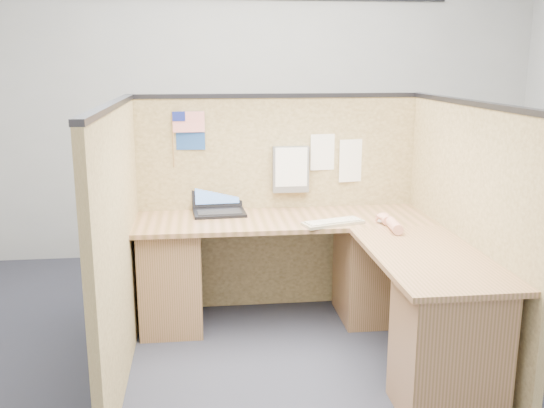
{
  "coord_description": "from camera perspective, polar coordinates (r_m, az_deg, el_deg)",
  "views": [
    {
      "loc": [
        -0.54,
        -3.18,
        1.74
      ],
      "look_at": [
        -0.1,
        0.5,
        0.87
      ],
      "focal_mm": 40.0,
      "sensor_mm": 36.0,
      "label": 1
    }
  ],
  "objects": [
    {
      "name": "file_holder",
      "position": [
        4.23,
        1.78,
        3.29
      ],
      "size": [
        0.25,
        0.05,
        0.32
      ],
      "color": "slate",
      "rests_on": "cubicle_partitions"
    },
    {
      "name": "hand_forearm",
      "position": [
        3.84,
        11.11,
        -1.75
      ],
      "size": [
        0.1,
        0.35,
        0.07
      ],
      "color": "tan",
      "rests_on": "l_desk"
    },
    {
      "name": "laptop",
      "position": [
        4.19,
        -5.02,
        0.09
      ],
      "size": [
        0.37,
        0.35,
        0.25
      ],
      "rotation": [
        0.0,
        0.0,
        0.06
      ],
      "color": "black",
      "rests_on": "l_desk"
    },
    {
      "name": "paper_right",
      "position": [
        4.34,
        7.82,
        4.07
      ],
      "size": [
        0.24,
        0.04,
        0.3
      ],
      "primitive_type": "cube",
      "rotation": [
        0.0,
        0.0,
        0.16
      ],
      "color": "white",
      "rests_on": "cubicle_partitions"
    },
    {
      "name": "cubicle_partitions",
      "position": [
        3.77,
        1.6,
        -1.72
      ],
      "size": [
        2.06,
        1.83,
        1.53
      ],
      "color": "brown",
      "rests_on": "floor"
    },
    {
      "name": "wall_back",
      "position": [
        5.47,
        -1.17,
        9.67
      ],
      "size": [
        5.0,
        0.0,
        5.0
      ],
      "primitive_type": "plane",
      "rotation": [
        1.57,
        0.0,
        0.0
      ],
      "color": "#9EA1A3",
      "rests_on": "floor"
    },
    {
      "name": "keyboard",
      "position": [
        3.88,
        5.78,
        -1.75
      ],
      "size": [
        0.42,
        0.25,
        0.03
      ],
      "rotation": [
        0.0,
        0.0,
        0.3
      ],
      "color": "gray",
      "rests_on": "l_desk"
    },
    {
      "name": "floor",
      "position": [
        3.66,
        2.52,
        -15.15
      ],
      "size": [
        5.0,
        5.0,
        0.0
      ],
      "primitive_type": "plane",
      "color": "#21222F",
      "rests_on": "ground"
    },
    {
      "name": "wall_front",
      "position": [
        1.13,
        22.13,
        -5.53
      ],
      "size": [
        5.0,
        0.0,
        5.0
      ],
      "primitive_type": "plane",
      "rotation": [
        -1.57,
        0.0,
        0.0
      ],
      "color": "#9EA1A3",
      "rests_on": "floor"
    },
    {
      "name": "l_desk",
      "position": [
        3.79,
        4.65,
        -7.67
      ],
      "size": [
        1.95,
        1.75,
        0.73
      ],
      "color": "brown",
      "rests_on": "floor"
    },
    {
      "name": "american_flag",
      "position": [
        4.16,
        -8.22,
        7.46
      ],
      "size": [
        0.22,
        0.01,
        0.38
      ],
      "color": "olive",
      "rests_on": "cubicle_partitions"
    },
    {
      "name": "blue_poster",
      "position": [
        4.17,
        -7.7,
        6.86
      ],
      "size": [
        0.2,
        0.02,
        0.26
      ],
      "primitive_type": "cube",
      "rotation": [
        0.0,
        0.0,
        -0.06
      ],
      "color": "navy",
      "rests_on": "cubicle_partitions"
    },
    {
      "name": "mouse",
      "position": [
        3.96,
        10.42,
        -1.48
      ],
      "size": [
        0.1,
        0.07,
        0.04
      ],
      "primitive_type": "ellipsoid",
      "rotation": [
        0.0,
        0.0,
        -0.1
      ],
      "color": "silver",
      "rests_on": "l_desk"
    },
    {
      "name": "paper_left",
      "position": [
        4.28,
        4.93,
        4.89
      ],
      "size": [
        0.2,
        0.03,
        0.25
      ],
      "primitive_type": "cube",
      "rotation": [
        0.0,
        0.0,
        0.11
      ],
      "color": "white",
      "rests_on": "cubicle_partitions"
    }
  ]
}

